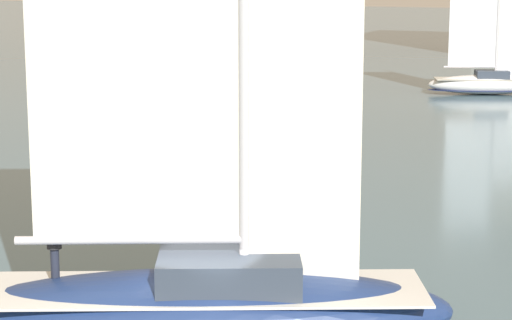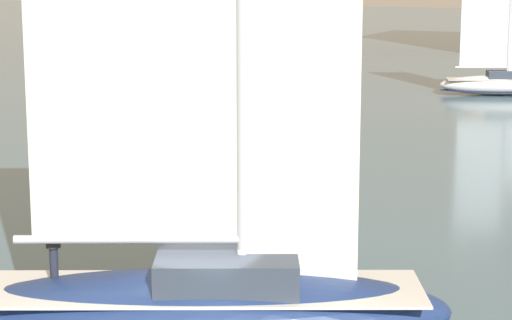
{
  "view_description": "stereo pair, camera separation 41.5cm",
  "coord_description": "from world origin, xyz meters",
  "views": [
    {
      "loc": [
        9.71,
        -19.55,
        8.78
      ],
      "look_at": [
        0.0,
        3.0,
        4.02
      ],
      "focal_mm": 70.0,
      "sensor_mm": 36.0,
      "label": 1
    },
    {
      "loc": [
        10.09,
        -19.38,
        8.78
      ],
      "look_at": [
        0.0,
        3.0,
        4.02
      ],
      "focal_mm": 70.0,
      "sensor_mm": 36.0,
      "label": 2
    }
  ],
  "objects": [
    {
      "name": "sailboat_moored_far_slip",
      "position": [
        -3.01,
        50.71,
        0.91
      ],
      "size": [
        8.38,
        4.98,
        11.14
      ],
      "color": "silver",
      "rests_on": "ground"
    },
    {
      "name": "sailboat_moored_near_marina",
      "position": [
        -12.72,
        23.09,
        0.75
      ],
      "size": [
        2.91,
        8.22,
        11.08
      ],
      "color": "silver",
      "rests_on": "ground"
    },
    {
      "name": "sailboat_main",
      "position": [
        0.02,
        0.01,
        1.23
      ],
      "size": [
        11.91,
        7.77,
        15.93
      ],
      "color": "navy",
      "rests_on": "ground"
    }
  ]
}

